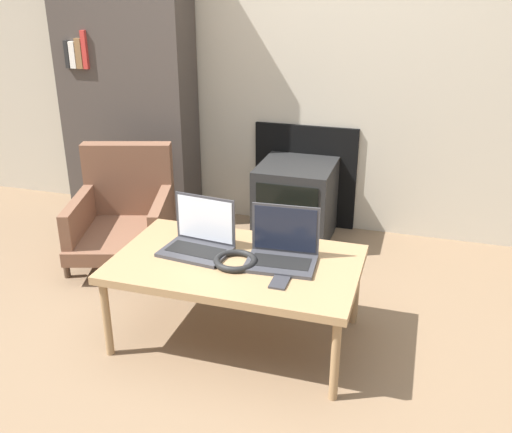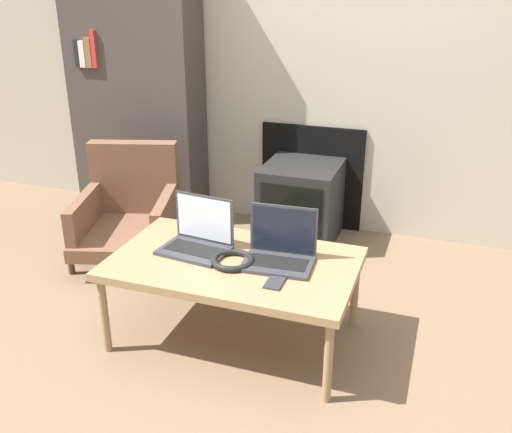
# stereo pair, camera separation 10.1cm
# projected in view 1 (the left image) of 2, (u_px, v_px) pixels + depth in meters

# --- Properties ---
(ground_plane) EXTENTS (14.00, 14.00, 0.00)m
(ground_plane) POSITION_uv_depth(u_px,v_px,m) (210.00, 385.00, 2.36)
(ground_plane) COLOR #7A6047
(wall_back) EXTENTS (7.00, 0.08, 2.60)m
(wall_back) POSITION_uv_depth(u_px,v_px,m) (312.00, 26.00, 3.46)
(wall_back) COLOR #B7AD99
(wall_back) RESTS_ON ground_plane
(table) EXTENTS (1.09, 0.66, 0.40)m
(table) POSITION_uv_depth(u_px,v_px,m) (236.00, 267.00, 2.53)
(table) COLOR #9E7A51
(table) RESTS_ON ground_plane
(laptop_left) EXTENTS (0.32, 0.25, 0.24)m
(laptop_left) POSITION_uv_depth(u_px,v_px,m) (199.00, 238.00, 2.60)
(laptop_left) COLOR #38383D
(laptop_left) RESTS_ON table
(laptop_right) EXTENTS (0.32, 0.23, 0.24)m
(laptop_right) POSITION_uv_depth(u_px,v_px,m) (283.00, 250.00, 2.49)
(laptop_right) COLOR #38383D
(laptop_right) RESTS_ON table
(headphones) EXTENTS (0.19, 0.19, 0.03)m
(headphones) POSITION_uv_depth(u_px,v_px,m) (236.00, 261.00, 2.49)
(headphones) COLOR black
(headphones) RESTS_ON table
(phone) EXTENTS (0.07, 0.14, 0.01)m
(phone) POSITION_uv_depth(u_px,v_px,m) (280.00, 281.00, 2.34)
(phone) COLOR #333338
(phone) RESTS_ON table
(tv) EXTENTS (0.46, 0.49, 0.50)m
(tv) POSITION_uv_depth(u_px,v_px,m) (296.00, 202.00, 3.60)
(tv) COLOR black
(tv) RESTS_ON ground_plane
(armchair) EXTENTS (0.69, 0.76, 0.65)m
(armchair) POSITION_uv_depth(u_px,v_px,m) (125.00, 210.00, 3.37)
(armchair) COLOR brown
(armchair) RESTS_ON ground_plane
(bookshelf) EXTENTS (0.88, 0.32, 1.86)m
(bookshelf) POSITION_uv_depth(u_px,v_px,m) (127.00, 81.00, 3.74)
(bookshelf) COLOR #3F3833
(bookshelf) RESTS_ON ground_plane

